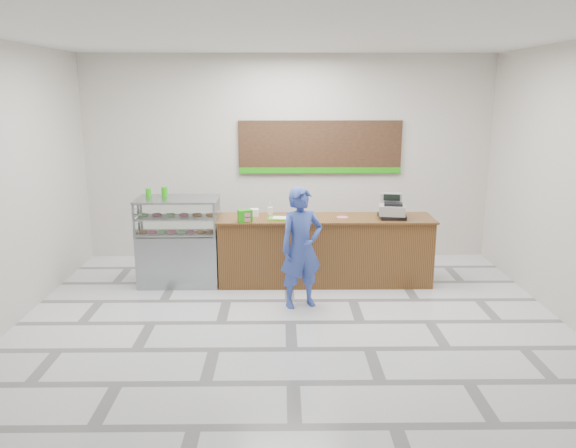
{
  "coord_description": "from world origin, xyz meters",
  "views": [
    {
      "loc": [
        -0.11,
        -6.7,
        2.9
      ],
      "look_at": [
        -0.02,
        0.9,
        1.08
      ],
      "focal_mm": 35.0,
      "sensor_mm": 36.0,
      "label": 1
    }
  ],
  "objects_px": {
    "sales_counter": "(325,250)",
    "customer": "(301,248)",
    "display_case": "(179,240)",
    "serving_tray": "(280,218)",
    "cash_register": "(392,209)"
  },
  "relations": [
    {
      "from": "sales_counter",
      "to": "customer",
      "type": "xyz_separation_m",
      "value": [
        -0.4,
        -0.96,
        0.31
      ]
    },
    {
      "from": "display_case",
      "to": "customer",
      "type": "xyz_separation_m",
      "value": [
        1.82,
        -0.96,
        0.15
      ]
    },
    {
      "from": "serving_tray",
      "to": "display_case",
      "type": "bearing_deg",
      "value": -175.34
    },
    {
      "from": "display_case",
      "to": "customer",
      "type": "relative_size",
      "value": 0.8
    },
    {
      "from": "display_case",
      "to": "cash_register",
      "type": "bearing_deg",
      "value": -0.82
    },
    {
      "from": "cash_register",
      "to": "serving_tray",
      "type": "height_order",
      "value": "cash_register"
    },
    {
      "from": "display_case",
      "to": "cash_register",
      "type": "distance_m",
      "value": 3.25
    },
    {
      "from": "cash_register",
      "to": "customer",
      "type": "distance_m",
      "value": 1.7
    },
    {
      "from": "sales_counter",
      "to": "cash_register",
      "type": "height_order",
      "value": "cash_register"
    },
    {
      "from": "serving_tray",
      "to": "customer",
      "type": "distance_m",
      "value": 0.94
    },
    {
      "from": "sales_counter",
      "to": "customer",
      "type": "relative_size",
      "value": 1.97
    },
    {
      "from": "cash_register",
      "to": "serving_tray",
      "type": "relative_size",
      "value": 1.22
    },
    {
      "from": "sales_counter",
      "to": "customer",
      "type": "bearing_deg",
      "value": -112.44
    },
    {
      "from": "sales_counter",
      "to": "serving_tray",
      "type": "bearing_deg",
      "value": -172.46
    },
    {
      "from": "serving_tray",
      "to": "customer",
      "type": "relative_size",
      "value": 0.23
    }
  ]
}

